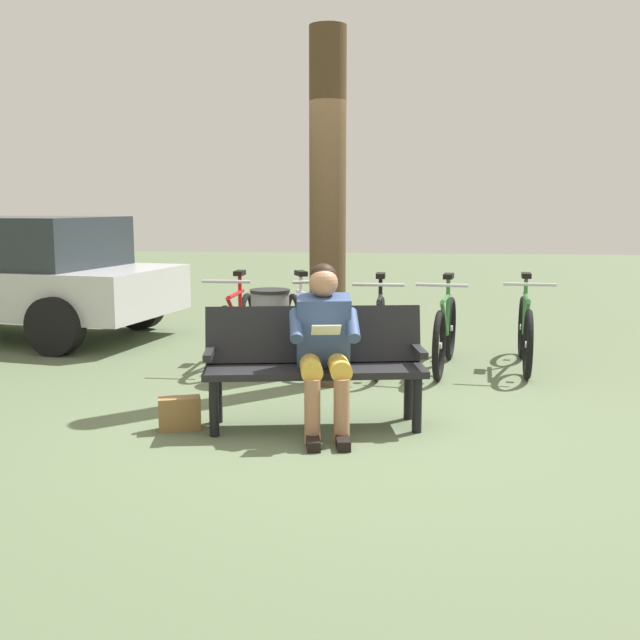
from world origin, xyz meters
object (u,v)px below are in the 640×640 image
bicycle_silver (237,328)px  parked_car (7,274)px  bench (314,357)px  tree_trunk (328,211)px  bicycle_black (306,328)px  bicycle_red (379,333)px  bicycle_purple (525,332)px  person_reading (324,340)px  handbag (180,413)px  bicycle_green (445,333)px  litter_bin (270,334)px

bicycle_silver → parked_car: (3.16, -1.20, 0.41)m
bench → parked_car: parked_car is taller
tree_trunk → bicycle_black: 1.53m
bench → tree_trunk: 1.65m
tree_trunk → bicycle_black: size_ratio=1.99×
tree_trunk → bicycle_red: 1.47m
bench → parked_car: bearing=-48.5°
parked_car → bicycle_purple: bearing=178.8°
bicycle_black → tree_trunk: bearing=-3.4°
person_reading → bicycle_black: bearing=-89.3°
handbag → parked_car: parked_car is taller
bicycle_green → person_reading: bearing=-15.0°
bicycle_purple → bicycle_black: size_ratio=1.07×
person_reading → parked_car: (4.33, -3.46, 0.11)m
bench → bicycle_red: bicycle_red is taller
bench → tree_trunk: size_ratio=0.53×
person_reading → tree_trunk: size_ratio=0.38×
person_reading → bicycle_silver: person_reading is taller
bicycle_black → parked_car: size_ratio=0.35×
bicycle_purple → bicycle_red: (1.44, 0.20, 0.00)m
person_reading → bicycle_black: size_ratio=0.77×
bench → litter_bin: bench is taller
bicycle_red → parked_car: size_ratio=0.38×
tree_trunk → bicycle_green: 1.79m
bench → handbag: bearing=4.7°
bicycle_purple → bicycle_silver: same height
handbag → bicycle_black: (-0.58, -2.42, 0.24)m
person_reading → litter_bin: bearing=-77.1°
tree_trunk → litter_bin: tree_trunk is taller
bench → bicycle_green: 2.28m
bench → bicycle_green: (-1.04, -2.03, -0.15)m
litter_bin → bicycle_silver: bicycle_silver is taller
bench → bicycle_green: bearing=-127.7°
bench → litter_bin: size_ratio=1.98×
person_reading → tree_trunk: 1.69m
litter_bin → person_reading: bearing=113.4°
handbag → parked_car: 4.90m
bench → handbag: size_ratio=5.53×
bench → litter_bin: (0.60, -1.45, -0.09)m
bench → bicycle_black: bicycle_black is taller
handbag → bicycle_green: bearing=-131.1°
bicycle_purple → bicycle_green: (0.79, 0.16, 0.00)m
bench → handbag: bench is taller
litter_bin → bicycle_purple: bicycle_purple is taller
bicycle_green → bicycle_silver: (2.12, -0.08, 0.00)m
tree_trunk → bicycle_silver: (1.04, -0.83, -1.20)m
person_reading → bicycle_red: bearing=-108.6°
handbag → bicycle_purple: 3.71m
bicycle_black → parked_car: bearing=-130.0°
handbag → bicycle_green: (-1.99, -2.28, 0.24)m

